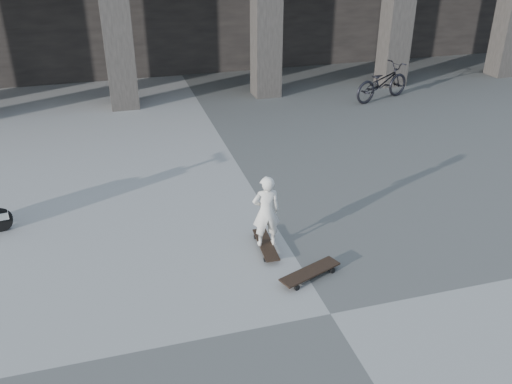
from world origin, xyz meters
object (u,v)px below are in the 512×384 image
object	(u,v)px
longboard	(266,245)
skateboard_spare	(310,272)
child	(266,211)
bicycle	(382,82)

from	to	relation	value
longboard	skateboard_spare	world-z (taller)	skateboard_spare
longboard	child	world-z (taller)	child
skateboard_spare	longboard	bearing A→B (deg)	92.72
longboard	skateboard_spare	distance (m)	0.87
child	bicycle	bearing A→B (deg)	-125.91
child	bicycle	distance (m)	7.49
longboard	skateboard_spare	size ratio (longest dim) A/B	0.95
bicycle	longboard	bearing A→B (deg)	121.21
longboard	child	size ratio (longest dim) A/B	0.82
longboard	bicycle	size ratio (longest dim) A/B	0.50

